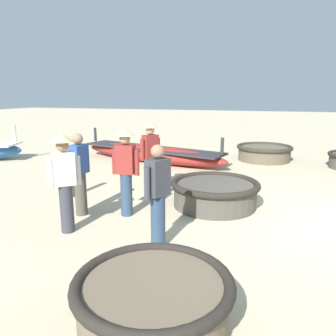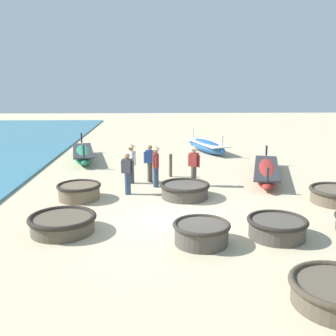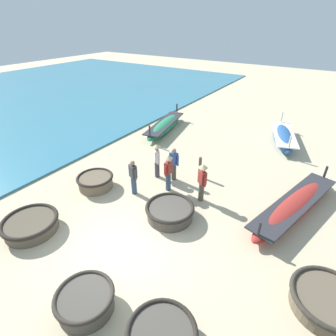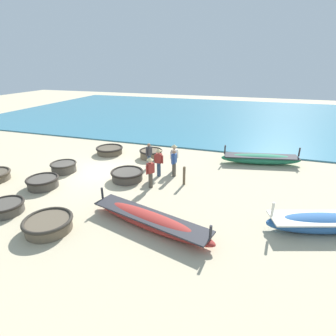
# 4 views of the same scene
# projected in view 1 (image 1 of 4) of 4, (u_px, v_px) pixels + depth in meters

# --- Properties ---
(ground_plane) EXTENTS (80.00, 80.00, 0.00)m
(ground_plane) POSITION_uv_depth(u_px,v_px,m) (330.00, 227.00, 5.72)
(ground_plane) COLOR #C6B793
(coracle_center) EXTENTS (1.90, 1.90, 0.53)m
(coracle_center) POSITION_uv_depth(u_px,v_px,m) (264.00, 152.00, 11.40)
(coracle_center) COLOR brown
(coracle_center) RESTS_ON ground
(coracle_far_right) EXTENTS (1.58, 1.58, 0.57)m
(coracle_far_right) POSITION_uv_depth(u_px,v_px,m) (153.00, 301.00, 3.18)
(coracle_far_right) COLOR brown
(coracle_far_right) RESTS_ON ground
(coracle_beside_post) EXTENTS (1.83, 1.83, 0.54)m
(coracle_beside_post) POSITION_uv_depth(u_px,v_px,m) (215.00, 192.00, 6.75)
(coracle_beside_post) COLOR #4C473F
(coracle_beside_post) RESTS_ON ground
(long_boat_green_hull) EXTENTS (2.44, 5.74, 1.02)m
(long_boat_green_hull) POSITION_uv_depth(u_px,v_px,m) (151.00, 153.00, 11.15)
(long_boat_green_hull) COLOR maroon
(long_boat_green_hull) RESTS_ON ground
(fisherman_standing_left) EXTENTS (0.45, 0.37, 1.67)m
(fisherman_standing_left) POSITION_uv_depth(u_px,v_px,m) (150.00, 152.00, 7.53)
(fisherman_standing_left) COLOR #4C473D
(fisherman_standing_left) RESTS_ON ground
(fisherman_hauling) EXTENTS (0.50, 0.33, 1.57)m
(fisherman_hauling) POSITION_uv_depth(u_px,v_px,m) (158.00, 194.00, 4.83)
(fisherman_hauling) COLOR #2D425B
(fisherman_hauling) RESTS_ON ground
(fisherman_by_coracle) EXTENTS (0.36, 0.53, 1.67)m
(fisherman_by_coracle) POSITION_uv_depth(u_px,v_px,m) (126.00, 166.00, 6.08)
(fisherman_by_coracle) COLOR #2D425B
(fisherman_by_coracle) RESTS_ON ground
(fisherman_with_hat) EXTENTS (0.39, 0.42, 1.67)m
(fisherman_with_hat) POSITION_uv_depth(u_px,v_px,m) (65.00, 177.00, 5.33)
(fisherman_with_hat) COLOR #383842
(fisherman_with_hat) RESTS_ON ground
(fisherman_standing_right) EXTENTS (0.53, 0.26, 1.57)m
(fisherman_standing_right) POSITION_uv_depth(u_px,v_px,m) (80.00, 172.00, 6.14)
(fisherman_standing_right) COLOR #4C473D
(fisherman_standing_right) RESTS_ON ground
(mooring_post_shoreline) EXTENTS (0.14, 0.14, 1.03)m
(mooring_post_shoreline) POSITION_uv_depth(u_px,v_px,m) (71.00, 175.00, 7.30)
(mooring_post_shoreline) COLOR brown
(mooring_post_shoreline) RESTS_ON ground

